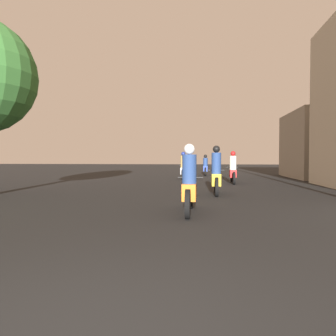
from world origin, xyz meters
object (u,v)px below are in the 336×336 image
(motorcycle_orange, at_px, (189,185))
(motorcycle_blue, at_px, (205,167))
(motorcycle_red, at_px, (233,170))
(motorcycle_yellow, at_px, (216,175))
(building_right_far, at_px, (333,145))
(motorcycle_silver, at_px, (183,168))

(motorcycle_orange, relative_size, motorcycle_blue, 1.05)
(motorcycle_red, height_order, motorcycle_blue, motorcycle_red)
(motorcycle_red, distance_m, motorcycle_blue, 7.07)
(motorcycle_yellow, bearing_deg, motorcycle_blue, 87.69)
(motorcycle_yellow, xyz_separation_m, building_right_far, (7.41, 10.03, 1.38))
(motorcycle_orange, bearing_deg, motorcycle_silver, 91.30)
(motorcycle_yellow, height_order, motorcycle_blue, motorcycle_yellow)
(motorcycle_yellow, height_order, motorcycle_silver, motorcycle_yellow)
(motorcycle_red, relative_size, motorcycle_silver, 1.03)
(motorcycle_yellow, relative_size, motorcycle_red, 0.93)
(motorcycle_orange, bearing_deg, motorcycle_blue, 85.47)
(motorcycle_blue, relative_size, building_right_far, 0.31)
(motorcycle_orange, height_order, motorcycle_yellow, motorcycle_yellow)
(motorcycle_silver, xyz_separation_m, building_right_far, (9.04, 2.36, 1.39))
(motorcycle_orange, bearing_deg, building_right_far, 56.34)
(motorcycle_orange, relative_size, building_right_far, 0.33)
(motorcycle_orange, relative_size, motorcycle_red, 0.99)
(motorcycle_blue, bearing_deg, motorcycle_red, -75.54)
(motorcycle_red, distance_m, building_right_far, 8.32)
(motorcycle_silver, bearing_deg, building_right_far, 21.75)
(motorcycle_yellow, bearing_deg, motorcycle_orange, -104.72)
(motorcycle_yellow, distance_m, motorcycle_silver, 7.85)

